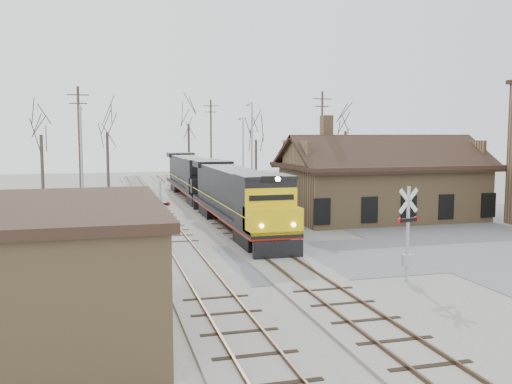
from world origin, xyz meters
TOP-DOWN VIEW (x-y plane):
  - ground at (0.00, 0.00)m, footprint 140.00×140.00m
  - road at (0.00, 0.00)m, footprint 60.00×9.00m
  - track_main at (0.00, 15.00)m, footprint 3.40×90.00m
  - track_siding at (-4.50, 15.00)m, footprint 3.40×90.00m
  - depot at (11.99, 12.00)m, footprint 15.20×9.31m
  - locomotive_lead at (0.00, 9.29)m, footprint 2.89×19.37m
  - locomotive_trailing at (0.00, 28.94)m, footprint 2.89×19.37m
  - crossbuck_near at (4.24, -5.30)m, footprint 1.19×0.39m
  - crossbuck_far at (-5.54, 4.92)m, footprint 1.08×0.44m
  - streetlight_a at (-10.16, 17.97)m, footprint 0.25×2.04m
  - streetlight_b at (4.96, 24.57)m, footprint 0.25×2.04m
  - streetlight_c at (6.50, 34.28)m, footprint 0.25×2.04m
  - utility_pole_a at (-10.69, 29.37)m, footprint 2.00×0.24m
  - utility_pole_b at (5.35, 47.24)m, footprint 2.00×0.24m
  - utility_pole_c at (14.32, 30.28)m, footprint 2.00×0.24m
  - tree_a at (-14.32, 31.57)m, footprint 4.26×4.26m
  - tree_b at (-8.05, 38.57)m, footprint 4.42×4.42m
  - tree_c at (2.43, 47.56)m, footprint 5.16×5.16m
  - tree_d at (9.61, 40.13)m, footprint 3.81×3.81m
  - tree_e at (19.64, 36.11)m, footprint 4.51×4.51m

SIDE VIEW (x-z plane):
  - ground at x=0.00m, z-range 0.00..0.00m
  - road at x=0.00m, z-range 0.00..0.03m
  - track_main at x=0.00m, z-range -0.05..0.19m
  - track_siding at x=-4.50m, z-range -0.05..0.19m
  - crossbuck_far at x=-5.54m, z-range -0.11..3.81m
  - crossbuck_near at x=4.24m, z-range -0.14..4.10m
  - locomotive_trailing at x=0.00m, z-range 0.22..4.29m
  - locomotive_lead at x=0.00m, z-range 0.11..4.41m
  - depot at x=11.99m, z-range -1.54..6.36m
  - streetlight_c at x=6.50m, z-range 0.53..8.79m
  - streetlight_a at x=-10.16m, z-range 0.53..9.15m
  - streetlight_b at x=4.96m, z-range 0.54..9.94m
  - utility_pole_b at x=5.35m, z-range 0.23..11.13m
  - utility_pole_a at x=-10.69m, z-range 0.23..11.16m
  - utility_pole_c at x=14.32m, z-range 0.23..11.21m
  - tree_d at x=9.61m, z-range 1.97..11.32m
  - tree_a at x=-14.32m, z-range 2.21..12.64m
  - tree_b at x=-8.05m, z-range 2.29..13.12m
  - tree_e at x=19.64m, z-range 2.34..13.38m
  - tree_c at x=2.43m, z-range 2.69..15.34m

